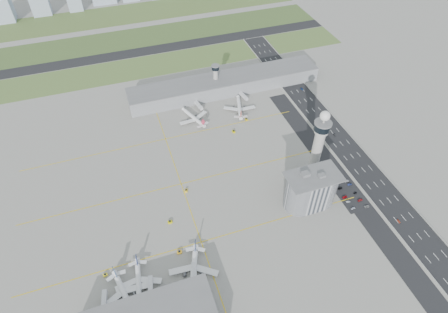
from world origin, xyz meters
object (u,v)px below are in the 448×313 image
object	(u,v)px
car_lot_5	(330,179)
car_hw_2	(302,89)
jet_bridge_far_1	(240,94)
tug_1	(179,252)
car_hw_1	(335,135)
jet_bridge_far_0	(196,103)
airplane_near_c	(193,270)
tug_3	(186,190)
tug_5	(246,119)
airplane_near_a	(124,294)
airplane_near_b	(138,282)
car_lot_10	(347,181)
car_lot_11	(342,177)
airplane_far_a	(193,115)
car_lot_4	(335,181)
car_lot_6	(367,206)
car_lot_7	(360,200)
car_hw_4	(270,65)
jet_bridge_near_1	(151,297)
jet_bridge_near_0	(104,312)
car_lot_9	(350,184)
admin_building	(311,190)
secondary_tower	(216,76)
tug_2	(170,222)
tug_0	(105,275)
control_tower	(319,141)
car_lot_1	(348,202)
car_lot_8	(355,193)
tug_4	(234,131)
car_lot_0	(353,208)
jet_bridge_near_2	(196,283)
car_hw_0	(399,221)
car_lot_3	(340,188)

from	to	relation	value
car_lot_5	car_hw_2	distance (m)	133.55
jet_bridge_far_1	tug_1	world-z (taller)	jet_bridge_far_1
car_hw_1	jet_bridge_far_0	bearing A→B (deg)	136.02
airplane_near_c	tug_3	world-z (taller)	airplane_near_c
jet_bridge_far_1	tug_5	distance (m)	41.12
airplane_near_a	airplane_near_b	size ratio (longest dim) A/B	1.06
jet_bridge_far_1	car_lot_10	size ratio (longest dim) A/B	3.47
tug_5	car_lot_11	world-z (taller)	tug_5
airplane_near_c	airplane_far_a	xyz separation A→B (m)	(45.14, 162.37, -0.40)
car_lot_4	car_lot_6	world-z (taller)	car_lot_4
car_lot_7	car_hw_4	bearing A→B (deg)	-13.70
car_hw_4	jet_bridge_near_1	bearing A→B (deg)	-133.41
car_hw_4	jet_bridge_far_0	bearing A→B (deg)	-160.60
jet_bridge_near_0	car_hw_1	bearing A→B (deg)	-55.68
airplane_near_c	car_lot_9	size ratio (longest dim) A/B	10.73
jet_bridge_near_0	admin_building	bearing A→B (deg)	-66.70
car_lot_7	car_lot_5	bearing A→B (deg)	11.11
secondary_tower	admin_building	world-z (taller)	admin_building
tug_2	tug_1	bearing A→B (deg)	-1.02
airplane_near_c	tug_0	distance (m)	60.66
admin_building	airplane_near_a	distance (m)	154.54
tug_2	jet_bridge_far_0	bearing A→B (deg)	154.54
jet_bridge_far_1	jet_bridge_near_1	bearing A→B (deg)	-44.97
car_lot_5	car_lot_6	bearing A→B (deg)	-157.68
jet_bridge_near_1	jet_bridge_far_1	size ratio (longest dim) A/B	1.00
control_tower	car_lot_7	bearing A→B (deg)	-64.00
airplane_near_c	car_hw_2	bearing A→B (deg)	155.60
jet_bridge_near_0	car_hw_4	bearing A→B (deg)	-32.50
car_lot_1	tug_1	bearing A→B (deg)	99.43
airplane_near_b	car_lot_8	size ratio (longest dim) A/B	11.50
admin_building	airplane_near_a	bearing A→B (deg)	-167.83
airplane_near_a	tug_1	bearing A→B (deg)	104.15
control_tower	car_lot_11	xyz separation A→B (m)	(20.07, -15.35, -34.47)
tug_4	car_lot_0	distance (m)	131.50
airplane_near_b	car_lot_0	distance (m)	172.10
jet_bridge_near_2	car_lot_0	bearing A→B (deg)	-71.12
car_lot_9	car_lot_10	bearing A→B (deg)	0.50
tug_1	car_hw_0	bearing A→B (deg)	-97.24
airplane_near_c	car_hw_1	xyz separation A→B (m)	(167.14, 94.89, -5.11)
airplane_near_a	car_lot_10	world-z (taller)	airplane_near_a
car_lot_3	car_lot_9	bearing A→B (deg)	-90.70
secondary_tower	airplane_far_a	xyz separation A→B (m)	(-37.05, -40.50, -13.50)
jet_bridge_near_0	jet_bridge_near_1	bearing A→B (deg)	-80.00
airplane_far_a	car_lot_4	xyz separation A→B (m)	(90.69, -119.48, -4.71)
tug_0	tug_4	distance (m)	175.18
jet_bridge_near_0	tug_4	bearing A→B (deg)	-34.69
car_lot_5	jet_bridge_near_1	bearing A→B (deg)	111.96
jet_bridge_near_2	tug_1	world-z (taller)	jet_bridge_near_2
control_tower	airplane_near_b	bearing A→B (deg)	-160.44
jet_bridge_far_1	car_lot_0	bearing A→B (deg)	0.12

